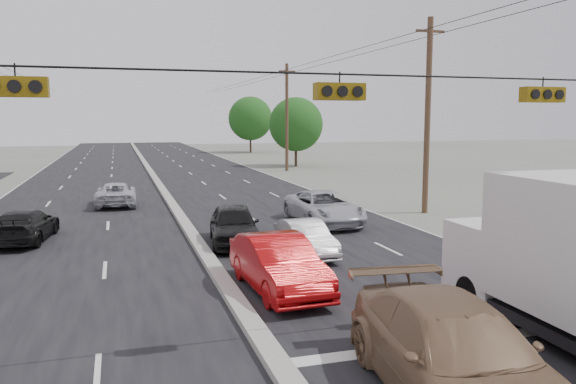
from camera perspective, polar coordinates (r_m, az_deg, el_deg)
name	(u,v)px	position (r m, az deg, el deg)	size (l,w,h in m)	color
ground	(269,356)	(12.16, -1.90, -16.34)	(200.00, 200.00, 0.00)	#606356
road_surface	(160,188)	(41.14, -12.84, 0.41)	(20.00, 160.00, 0.02)	black
center_median	(160,187)	(41.13, -12.85, 0.55)	(0.50, 160.00, 0.20)	gray
utility_pole_right_b	(428,115)	(29.99, 14.00, 7.61)	(1.60, 0.30, 10.00)	#422D1E
utility_pole_right_c	(287,117)	(53.03, -0.12, 7.66)	(1.60, 0.30, 10.00)	#422D1E
traffic_signals	(335,89)	(11.58, 4.79, 10.34)	(25.00, 0.30, 0.54)	black
tree_right_mid	(296,124)	(58.55, 0.81, 6.89)	(5.60, 5.60, 7.14)	#382619
tree_right_far	(250,119)	(82.93, -3.85, 7.46)	(6.40, 6.40, 8.16)	#382619
tan_sedan	(456,356)	(10.42, 16.68, -15.69)	(2.42, 5.95, 1.73)	brown
red_sedan	(278,265)	(16.08, -0.98, -7.38)	(1.67, 4.79, 1.58)	#AF0A0D
queue_car_a	(234,225)	(22.07, -5.51, -3.37)	(1.83, 4.55, 1.55)	black
queue_car_b	(305,239)	(20.25, 1.78, -4.76)	(1.32, 3.78, 1.25)	silver
queue_car_c	(324,208)	(26.35, 3.67, -1.62)	(2.52, 5.46, 1.52)	#B2B4BA
oncoming_near	(25,226)	(24.80, -25.18, -3.12)	(1.86, 4.57, 1.32)	black
oncoming_far	(116,194)	(33.29, -17.09, -0.22)	(2.18, 4.73, 1.31)	#B7B8BF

